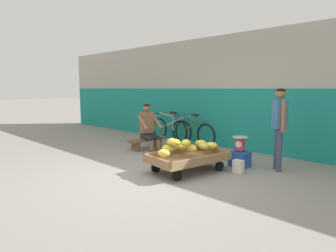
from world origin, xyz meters
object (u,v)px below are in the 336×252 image
object	(u,v)px
bicycle_far_left	(192,132)
customer_adult	(279,120)
low_bench	(147,141)
plastic_crate	(240,159)
shopping_bag	(238,167)
weighing_scale	(240,144)
banana_cart	(188,159)
vendor_seated	(149,127)
bicycle_near_left	(171,129)

from	to	relation	value
bicycle_far_left	customer_adult	bearing A→B (deg)	-15.91
low_bench	plastic_crate	distance (m)	2.61
plastic_crate	shopping_bag	size ratio (longest dim) A/B	1.50
weighing_scale	shopping_bag	size ratio (longest dim) A/B	1.25
low_bench	bicycle_far_left	size ratio (longest dim) A/B	0.67
shopping_bag	bicycle_far_left	bearing A→B (deg)	147.86
low_bench	plastic_crate	bearing A→B (deg)	2.83
weighing_scale	low_bench	bearing A→B (deg)	-177.20
plastic_crate	shopping_bag	world-z (taller)	plastic_crate
banana_cart	plastic_crate	xyz separation A→B (m)	(0.49, 0.99, -0.09)
plastic_crate	low_bench	bearing A→B (deg)	-177.17
vendor_seated	customer_adult	world-z (taller)	customer_adult
weighing_scale	shopping_bag	bearing A→B (deg)	-61.61
low_bench	vendor_seated	world-z (taller)	vendor_seated
bicycle_near_left	shopping_bag	xyz separation A→B (m)	(3.19, -1.53, -0.23)
vendor_seated	customer_adult	xyz separation A→B (m)	(3.17, 0.40, 0.38)
banana_cart	plastic_crate	distance (m)	1.11
banana_cart	shopping_bag	size ratio (longest dim) A/B	6.45
banana_cart	weighing_scale	world-z (taller)	weighing_scale
weighing_scale	customer_adult	size ratio (longest dim) A/B	0.20
plastic_crate	bicycle_far_left	bearing A→B (deg)	153.72
banana_cart	weighing_scale	distance (m)	1.12
bicycle_near_left	weighing_scale	bearing A→B (deg)	-20.49
vendor_seated	bicycle_near_left	size ratio (longest dim) A/B	0.69
vendor_seated	plastic_crate	xyz separation A→B (m)	(2.52, 0.15, -0.42)
bicycle_far_left	banana_cart	bearing A→B (deg)	-51.63
weighing_scale	customer_adult	distance (m)	0.86
plastic_crate	customer_adult	world-z (taller)	customer_adult
customer_adult	banana_cart	bearing A→B (deg)	-132.63
banana_cart	weighing_scale	bearing A→B (deg)	63.69
shopping_bag	low_bench	bearing A→B (deg)	174.05
plastic_crate	customer_adult	distance (m)	1.06
vendor_seated	weighing_scale	distance (m)	2.53
plastic_crate	bicycle_near_left	bearing A→B (deg)	159.53
plastic_crate	shopping_bag	bearing A→B (deg)	-61.67
low_bench	vendor_seated	xyz separation A→B (m)	(0.09, -0.02, 0.37)
low_bench	bicycle_far_left	bearing A→B (deg)	65.84
banana_cart	vendor_seated	bearing A→B (deg)	157.55
banana_cart	low_bench	distance (m)	2.29
vendor_seated	plastic_crate	world-z (taller)	vendor_seated
weighing_scale	bicycle_near_left	world-z (taller)	bicycle_near_left
vendor_seated	customer_adult	distance (m)	3.22
banana_cart	plastic_crate	world-z (taller)	banana_cart
bicycle_near_left	bicycle_far_left	size ratio (longest dim) A/B	1.00
banana_cart	customer_adult	size ratio (longest dim) A/B	1.01
low_bench	weighing_scale	distance (m)	2.62
weighing_scale	bicycle_near_left	size ratio (longest dim) A/B	0.18
bicycle_near_left	bicycle_far_left	bearing A→B (deg)	-4.96
plastic_crate	weighing_scale	world-z (taller)	weighing_scale
vendor_seated	shopping_bag	bearing A→B (deg)	-5.73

